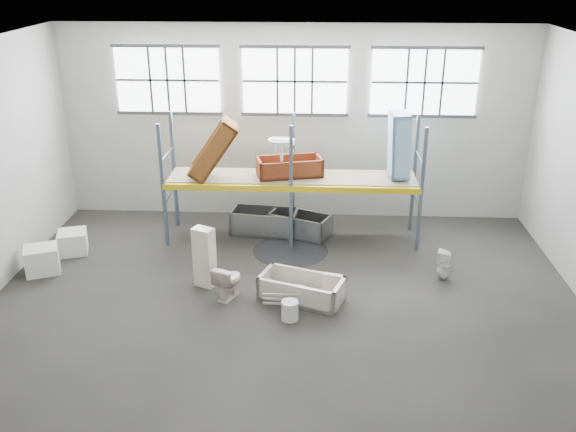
# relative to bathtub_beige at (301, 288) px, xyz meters

# --- Properties ---
(floor) EXTENTS (12.00, 10.00, 0.10)m
(floor) POSITION_rel_bathtub_beige_xyz_m (-0.32, -0.46, -0.30)
(floor) COLOR #433F3A
(floor) RESTS_ON ground
(ceiling) EXTENTS (12.00, 10.00, 0.10)m
(ceiling) POSITION_rel_bathtub_beige_xyz_m (-0.32, -0.46, 4.80)
(ceiling) COLOR silver
(ceiling) RESTS_ON ground
(wall_back) EXTENTS (12.00, 0.10, 5.00)m
(wall_back) POSITION_rel_bathtub_beige_xyz_m (-0.32, 4.59, 2.25)
(wall_back) COLOR #AFADA1
(wall_back) RESTS_ON ground
(wall_front) EXTENTS (12.00, 0.10, 5.00)m
(wall_front) POSITION_rel_bathtub_beige_xyz_m (-0.32, -5.51, 2.25)
(wall_front) COLOR #9E9D93
(wall_front) RESTS_ON ground
(window_left) EXTENTS (2.60, 0.04, 1.60)m
(window_left) POSITION_rel_bathtub_beige_xyz_m (-3.52, 4.48, 3.35)
(window_left) COLOR white
(window_left) RESTS_ON wall_back
(window_mid) EXTENTS (2.60, 0.04, 1.60)m
(window_mid) POSITION_rel_bathtub_beige_xyz_m (-0.32, 4.48, 3.35)
(window_mid) COLOR white
(window_mid) RESTS_ON wall_back
(window_right) EXTENTS (2.60, 0.04, 1.60)m
(window_right) POSITION_rel_bathtub_beige_xyz_m (2.88, 4.48, 3.35)
(window_right) COLOR white
(window_right) RESTS_ON wall_back
(rack_upright_la) EXTENTS (0.08, 0.08, 3.00)m
(rack_upright_la) POSITION_rel_bathtub_beige_xyz_m (-3.32, 2.44, 1.25)
(rack_upright_la) COLOR slate
(rack_upright_la) RESTS_ON floor
(rack_upright_lb) EXTENTS (0.08, 0.08, 3.00)m
(rack_upright_lb) POSITION_rel_bathtub_beige_xyz_m (-3.32, 3.64, 1.25)
(rack_upright_lb) COLOR slate
(rack_upright_lb) RESTS_ON floor
(rack_upright_ma) EXTENTS (0.08, 0.08, 3.00)m
(rack_upright_ma) POSITION_rel_bathtub_beige_xyz_m (-0.32, 2.44, 1.25)
(rack_upright_ma) COLOR slate
(rack_upright_ma) RESTS_ON floor
(rack_upright_mb) EXTENTS (0.08, 0.08, 3.00)m
(rack_upright_mb) POSITION_rel_bathtub_beige_xyz_m (-0.32, 3.64, 1.25)
(rack_upright_mb) COLOR slate
(rack_upright_mb) RESTS_ON floor
(rack_upright_ra) EXTENTS (0.08, 0.08, 3.00)m
(rack_upright_ra) POSITION_rel_bathtub_beige_xyz_m (2.68, 2.44, 1.25)
(rack_upright_ra) COLOR slate
(rack_upright_ra) RESTS_ON floor
(rack_upright_rb) EXTENTS (0.08, 0.08, 3.00)m
(rack_upright_rb) POSITION_rel_bathtub_beige_xyz_m (2.68, 3.64, 1.25)
(rack_upright_rb) COLOR slate
(rack_upright_rb) RESTS_ON floor
(rack_beam_front) EXTENTS (6.00, 0.10, 0.14)m
(rack_beam_front) POSITION_rel_bathtub_beige_xyz_m (-0.32, 2.44, 1.25)
(rack_beam_front) COLOR yellow
(rack_beam_front) RESTS_ON floor
(rack_beam_back) EXTENTS (6.00, 0.10, 0.14)m
(rack_beam_back) POSITION_rel_bathtub_beige_xyz_m (-0.32, 3.64, 1.25)
(rack_beam_back) COLOR yellow
(rack_beam_back) RESTS_ON floor
(shelf_deck) EXTENTS (5.90, 1.10, 0.03)m
(shelf_deck) POSITION_rel_bathtub_beige_xyz_m (-0.32, 3.04, 1.33)
(shelf_deck) COLOR gray
(shelf_deck) RESTS_ON floor
(wet_patch) EXTENTS (1.80, 1.80, 0.00)m
(wet_patch) POSITION_rel_bathtub_beige_xyz_m (-0.32, 2.24, -0.24)
(wet_patch) COLOR black
(wet_patch) RESTS_ON floor
(bathtub_beige) EXTENTS (1.84, 1.30, 0.49)m
(bathtub_beige) POSITION_rel_bathtub_beige_xyz_m (0.00, 0.00, 0.00)
(bathtub_beige) COLOR beige
(bathtub_beige) RESTS_ON floor
(cistern_spare) EXTENTS (0.41, 0.26, 0.36)m
(cistern_spare) POSITION_rel_bathtub_beige_xyz_m (0.63, 0.19, 0.03)
(cistern_spare) COLOR beige
(cistern_spare) RESTS_ON bathtub_beige
(sink_in_tub) EXTENTS (0.51, 0.51, 0.14)m
(sink_in_tub) POSITION_rel_bathtub_beige_xyz_m (-0.07, 0.02, -0.09)
(sink_in_tub) COLOR beige
(sink_in_tub) RESTS_ON bathtub_beige
(toilet_beige) EXTENTS (0.65, 0.82, 0.73)m
(toilet_beige) POSITION_rel_bathtub_beige_xyz_m (-1.50, 0.02, 0.12)
(toilet_beige) COLOR #F3DBCC
(toilet_beige) RESTS_ON floor
(cistern_tall) EXTENTS (0.50, 0.43, 1.32)m
(cistern_tall) POSITION_rel_bathtub_beige_xyz_m (-2.05, 0.48, 0.41)
(cistern_tall) COLOR beige
(cistern_tall) RESTS_ON floor
(toilet_white) EXTENTS (0.38, 0.38, 0.68)m
(toilet_white) POSITION_rel_bathtub_beige_xyz_m (3.05, 1.00, 0.10)
(toilet_white) COLOR white
(toilet_white) RESTS_ON floor
(steel_tub_left) EXTENTS (1.73, 0.96, 0.61)m
(steel_tub_left) POSITION_rel_bathtub_beige_xyz_m (-1.03, 3.27, 0.06)
(steel_tub_left) COLOR #9FA2A6
(steel_tub_left) RESTS_ON floor
(steel_tub_right) EXTENTS (1.65, 1.22, 0.55)m
(steel_tub_right) POSITION_rel_bathtub_beige_xyz_m (-0.14, 3.19, 0.03)
(steel_tub_right) COLOR #A3A5AA
(steel_tub_right) RESTS_ON floor
(rust_tub_flat) EXTENTS (1.66, 1.07, 0.43)m
(rust_tub_flat) POSITION_rel_bathtub_beige_xyz_m (-0.39, 3.09, 1.57)
(rust_tub_flat) COLOR brown
(rust_tub_flat) RESTS_ON shelf_deck
(rust_tub_tilted) EXTENTS (1.29, 0.82, 1.51)m
(rust_tub_tilted) POSITION_rel_bathtub_beige_xyz_m (-2.15, 2.83, 2.05)
(rust_tub_tilted) COLOR #95571E
(rust_tub_tilted) RESTS_ON shelf_deck
(sink_on_shelf) EXTENTS (0.62, 0.49, 0.54)m
(sink_on_shelf) POSITION_rel_bathtub_beige_xyz_m (-0.56, 2.75, 1.85)
(sink_on_shelf) COLOR white
(sink_on_shelf) RESTS_ON rust_tub_flat
(blue_tub_upright) EXTENTS (0.53, 0.74, 1.54)m
(blue_tub_upright) POSITION_rel_bathtub_beige_xyz_m (2.18, 3.07, 2.15)
(blue_tub_upright) COLOR #92B7DC
(blue_tub_upright) RESTS_ON shelf_deck
(bucket) EXTENTS (0.44, 0.44, 0.39)m
(bucket) POSITION_rel_bathtub_beige_xyz_m (-0.20, -0.78, -0.05)
(bucket) COLOR silver
(bucket) RESTS_ON floor
(carton_near) EXTENTS (0.88, 0.82, 0.60)m
(carton_near) POSITION_rel_bathtub_beige_xyz_m (-5.75, 0.89, 0.05)
(carton_near) COLOR white
(carton_near) RESTS_ON floor
(carton_far) EXTENTS (0.80, 0.80, 0.53)m
(carton_far) POSITION_rel_bathtub_beige_xyz_m (-5.44, 1.90, 0.02)
(carton_far) COLOR silver
(carton_far) RESTS_ON floor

